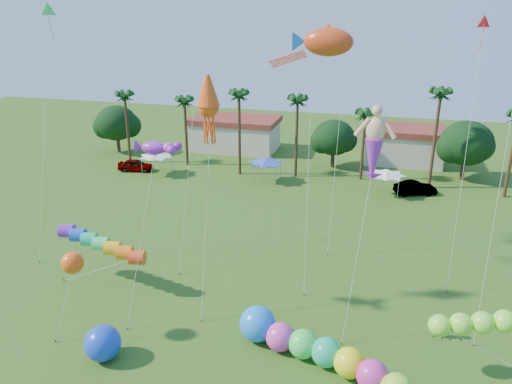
% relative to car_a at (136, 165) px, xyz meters
% --- Properties ---
extents(tree_line, '(69.46, 8.91, 11.00)m').
position_rel_car_a_xyz_m(tree_line, '(26.94, 7.36, 3.51)').
color(tree_line, '#3A2819').
rests_on(tree_line, ground).
extents(buildings_row, '(35.00, 7.00, 4.00)m').
position_rel_car_a_xyz_m(buildings_row, '(20.28, 13.36, 1.23)').
color(buildings_row, beige).
rests_on(buildings_row, ground).
extents(tent_row, '(31.00, 4.00, 0.60)m').
position_rel_car_a_xyz_m(tent_row, '(17.37, -0.31, 1.98)').
color(tent_row, white).
rests_on(tent_row, ground).
extents(car_a, '(4.73, 2.49, 1.54)m').
position_rel_car_a_xyz_m(car_a, '(0.00, 0.00, 0.00)').
color(car_a, '#4C4C54').
rests_on(car_a, ground).
extents(car_b, '(4.95, 3.12, 1.54)m').
position_rel_car_a_xyz_m(car_b, '(34.71, 0.48, 0.00)').
color(car_b, '#4C4C54').
rests_on(car_b, ground).
extents(spectator_b, '(1.03, 0.93, 1.74)m').
position_rel_car_a_xyz_m(spectator_b, '(35.50, -26.38, 0.10)').
color(spectator_b, '#9F9E84').
rests_on(spectator_b, ground).
extents(caterpillar_inflatable, '(11.01, 5.82, 2.32)m').
position_rel_car_a_xyz_m(caterpillar_inflatable, '(28.11, -30.83, 0.20)').
color(caterpillar_inflatable, '#EA3DB6').
rests_on(caterpillar_inflatable, ground).
extents(blue_ball, '(2.20, 2.20, 2.20)m').
position_rel_car_a_xyz_m(blue_ball, '(15.74, -33.75, 0.33)').
color(blue_ball, blue).
rests_on(blue_ball, ground).
extents(rainbow_tube, '(8.65, 1.16, 3.55)m').
position_rel_car_a_xyz_m(rainbow_tube, '(12.49, -26.55, 2.25)').
color(rainbow_tube, '#E94619').
rests_on(rainbow_tube, ground).
extents(green_worm, '(10.19, 3.88, 4.01)m').
position_rel_car_a_xyz_m(green_worm, '(34.95, -29.82, 2.48)').
color(green_worm, '#8BFD38').
rests_on(green_worm, ground).
extents(orange_ball_kite, '(2.20, 2.02, 6.00)m').
position_rel_car_a_xyz_m(orange_ball_kite, '(13.14, -32.08, 4.53)').
color(orange_ball_kite, '#FF5614').
rests_on(orange_ball_kite, ground).
extents(merman_kite, '(2.16, 4.23, 14.26)m').
position_rel_car_a_xyz_m(merman_kite, '(30.42, -25.33, 11.27)').
color(merman_kite, '#ECB286').
rests_on(merman_kite, ground).
extents(fish_kite, '(5.53, 6.23, 18.84)m').
position_rel_car_a_xyz_m(fish_kite, '(26.53, -18.92, 16.97)').
color(fish_kite, red).
rests_on(fish_kite, ground).
extents(squid_kite, '(1.78, 4.35, 16.15)m').
position_rel_car_a_xyz_m(squid_kite, '(19.84, -25.31, 13.24)').
color(squid_kite, '#EA5013').
rests_on(squid_kite, ground).
extents(lobster_kite, '(3.10, 4.60, 12.16)m').
position_rel_car_a_xyz_m(lobster_kite, '(16.70, -27.13, 10.78)').
color(lobster_kite, purple).
rests_on(lobster_kite, ground).
extents(delta_kite_red, '(1.09, 3.62, 19.58)m').
position_rel_car_a_xyz_m(delta_kite_red, '(36.70, -17.26, 17.81)').
color(delta_kite_red, '#FD1C1D').
rests_on(delta_kite_red, ground).
extents(delta_kite_green, '(1.46, 5.07, 20.42)m').
position_rel_car_a_xyz_m(delta_kite_green, '(4.74, -19.85, 18.72)').
color(delta_kite_green, '#32D662').
rests_on(delta_kite_green, ground).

